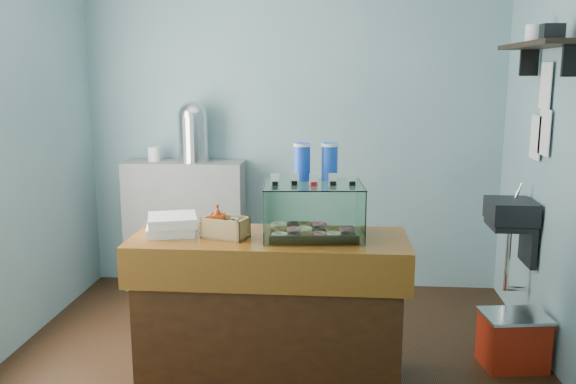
# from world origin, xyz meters

# --- Properties ---
(ground) EXTENTS (3.50, 3.50, 0.00)m
(ground) POSITION_xyz_m (0.00, 0.00, 0.00)
(ground) COLOR black
(ground) RESTS_ON ground
(room_shell) EXTENTS (3.54, 3.04, 2.82)m
(room_shell) POSITION_xyz_m (0.03, 0.01, 1.71)
(room_shell) COLOR #6E97A1
(room_shell) RESTS_ON ground
(counter) EXTENTS (1.60, 0.60, 0.90)m
(counter) POSITION_xyz_m (0.00, -0.25, 0.46)
(counter) COLOR #42200C
(counter) RESTS_ON ground
(back_shelf) EXTENTS (1.00, 0.32, 1.10)m
(back_shelf) POSITION_xyz_m (-0.90, 1.32, 0.55)
(back_shelf) COLOR gray
(back_shelf) RESTS_ON ground
(display_case) EXTENTS (0.60, 0.46, 0.53)m
(display_case) POSITION_xyz_m (0.25, -0.20, 1.06)
(display_case) COLOR #321E0F
(display_case) RESTS_ON counter
(condiment_crate) EXTENTS (0.28, 0.22, 0.19)m
(condiment_crate) POSITION_xyz_m (-0.26, -0.29, 0.97)
(condiment_crate) COLOR tan
(condiment_crate) RESTS_ON counter
(pastry_boxes) EXTENTS (0.35, 0.35, 0.11)m
(pastry_boxes) POSITION_xyz_m (-0.58, -0.23, 0.96)
(pastry_boxes) COLOR white
(pastry_boxes) RESTS_ON counter
(coffee_urn) EXTENTS (0.27, 0.27, 0.51)m
(coffee_urn) POSITION_xyz_m (-0.81, 1.32, 1.37)
(coffee_urn) COLOR silver
(coffee_urn) RESTS_ON back_shelf
(red_cooler) EXTENTS (0.43, 0.35, 0.35)m
(red_cooler) POSITION_xyz_m (1.51, 0.06, 0.18)
(red_cooler) COLOR #B2220E
(red_cooler) RESTS_ON ground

